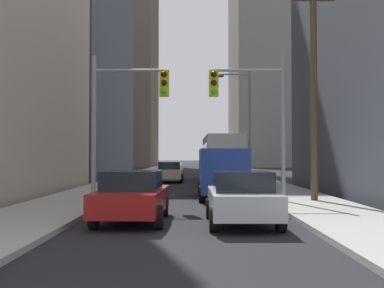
{
  "coord_description": "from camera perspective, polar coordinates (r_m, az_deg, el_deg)",
  "views": [
    {
      "loc": [
        0.14,
        -2.59,
        1.95
      ],
      "look_at": [
        0.0,
        33.22,
        2.85
      ],
      "focal_mm": 44.45,
      "sensor_mm": 36.0,
      "label": 1
    }
  ],
  "objects": [
    {
      "name": "sidewalk_left",
      "position": [
        52.86,
        -5.17,
        -3.47
      ],
      "size": [
        3.23,
        160.0,
        0.15
      ],
      "primitive_type": "cube",
      "color": "#9E9E99",
      "rests_on": "ground"
    },
    {
      "name": "sidewalk_right",
      "position": [
        52.83,
        5.32,
        -3.47
      ],
      "size": [
        3.23,
        160.0,
        0.15
      ],
      "primitive_type": "cube",
      "color": "#9E9E99",
      "rests_on": "ground"
    },
    {
      "name": "city_bus",
      "position": [
        36.26,
        3.74,
        -1.47
      ],
      "size": [
        2.67,
        11.51,
        3.4
      ],
      "color": "silver",
      "rests_on": "ground"
    },
    {
      "name": "cargo_van_blue",
      "position": [
        21.64,
        3.85,
        -3.2
      ],
      "size": [
        2.16,
        5.22,
        2.26
      ],
      "color": "navy",
      "rests_on": "ground"
    },
    {
      "name": "sedan_silver",
      "position": [
        13.65,
        6.23,
        -6.4
      ],
      "size": [
        1.95,
        4.21,
        1.52
      ],
      "color": "#B7BABF",
      "rests_on": "ground"
    },
    {
      "name": "sedan_red",
      "position": [
        14.13,
        -6.92,
        -6.23
      ],
      "size": [
        1.95,
        4.26,
        1.52
      ],
      "color": "maroon",
      "rests_on": "ground"
    },
    {
      "name": "sedan_white",
      "position": [
        27.18,
        3.49,
        -3.93
      ],
      "size": [
        1.95,
        4.22,
        1.52
      ],
      "color": "white",
      "rests_on": "ground"
    },
    {
      "name": "sedan_beige",
      "position": [
        35.17,
        -2.43,
        -3.36
      ],
      "size": [
        1.95,
        4.24,
        1.52
      ],
      "color": "#C6B793",
      "rests_on": "ground"
    },
    {
      "name": "traffic_signal_near_left",
      "position": [
        19.3,
        -7.69,
        4.69
      ],
      "size": [
        3.11,
        0.44,
        6.0
      ],
      "color": "gray",
      "rests_on": "ground"
    },
    {
      "name": "traffic_signal_near_right",
      "position": [
        19.26,
        7.36,
        4.69
      ],
      "size": [
        3.07,
        0.44,
        6.0
      ],
      "color": "gray",
      "rests_on": "ground"
    },
    {
      "name": "utility_pole_right",
      "position": [
        20.3,
        14.62,
        7.76
      ],
      "size": [
        2.2,
        0.28,
        9.81
      ],
      "color": "brown",
      "rests_on": "ground"
    },
    {
      "name": "street_lamp_right",
      "position": [
        31.27,
        6.49,
        3.29
      ],
      "size": [
        2.3,
        0.32,
        7.5
      ],
      "color": "gray",
      "rests_on": "ground"
    },
    {
      "name": "building_left_mid_office",
      "position": [
        54.05,
        -19.32,
        11.92
      ],
      "size": [
        19.86,
        26.24,
        28.74
      ],
      "primitive_type": "cube",
      "color": "#4C515B",
      "rests_on": "ground"
    },
    {
      "name": "building_right_far_highrise",
      "position": [
        93.92,
        10.51,
        12.0
      ],
      "size": [
        17.29,
        22.51,
        47.49
      ],
      "primitive_type": "cube",
      "color": "gray",
      "rests_on": "ground"
    }
  ]
}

